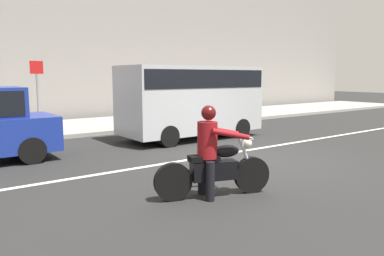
{
  "coord_description": "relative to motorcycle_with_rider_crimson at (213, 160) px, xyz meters",
  "views": [
    {
      "loc": [
        -6.53,
        -6.47,
        2.06
      ],
      "look_at": [
        -2.45,
        -0.91,
        1.1
      ],
      "focal_mm": 35.04,
      "sensor_mm": 36.0,
      "label": 1
    }
  ],
  "objects": [
    {
      "name": "ground_plane",
      "position": [
        2.55,
        1.65,
        -0.64
      ],
      "size": [
        80.0,
        80.0,
        0.0
      ],
      "primitive_type": "plane",
      "color": "#272727"
    },
    {
      "name": "sidewalk_slab",
      "position": [
        2.55,
        9.65,
        -0.57
      ],
      "size": [
        40.0,
        4.4,
        0.14
      ],
      "primitive_type": "cube",
      "color": "#99968E",
      "rests_on": "ground_plane"
    },
    {
      "name": "lane_marking_stripe",
      "position": [
        3.32,
        2.55,
        -0.64
      ],
      "size": [
        18.0,
        0.14,
        0.01
      ],
      "primitive_type": "cube",
      "color": "silver",
      "rests_on": "ground_plane"
    },
    {
      "name": "motorcycle_with_rider_crimson",
      "position": [
        0.0,
        0.0,
        0.0
      ],
      "size": [
        2.02,
        0.9,
        1.58
      ],
      "color": "black",
      "rests_on": "ground_plane"
    },
    {
      "name": "parked_van_silver",
      "position": [
        3.3,
        5.14,
        0.73
      ],
      "size": [
        4.69,
        1.96,
        2.37
      ],
      "color": "#B2B5BA",
      "rests_on": "ground_plane"
    },
    {
      "name": "street_sign_post",
      "position": [
        -0.59,
        8.86,
        0.99
      ],
      "size": [
        0.44,
        0.08,
        2.46
      ],
      "color": "gray",
      "rests_on": "sidewalk_slab"
    }
  ]
}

